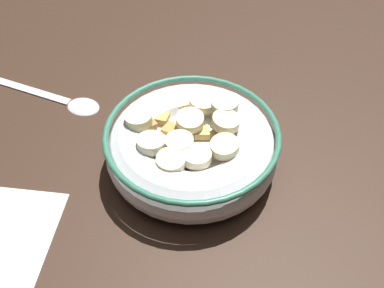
{
  "coord_description": "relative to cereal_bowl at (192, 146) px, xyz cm",
  "views": [
    {
      "loc": [
        30.8,
        -4.46,
        36.47
      ],
      "look_at": [
        0.0,
        0.0,
        3.0
      ],
      "focal_mm": 43.63,
      "sensor_mm": 36.0,
      "label": 1
    }
  ],
  "objects": [
    {
      "name": "ground_plane",
      "position": [
        0.0,
        0.01,
        -3.71
      ],
      "size": [
        134.55,
        134.55,
        2.0
      ],
      "primitive_type": "cube",
      "color": "#332116"
    },
    {
      "name": "cereal_bowl",
      "position": [
        0.0,
        0.0,
        0.0
      ],
      "size": [
        17.14,
        17.14,
        5.68
      ],
      "color": "silver",
      "rests_on": "ground_plane"
    },
    {
      "name": "spoon",
      "position": [
        -11.32,
        -12.85,
        -2.37
      ],
      "size": [
        9.04,
        13.13,
        0.8
      ],
      "color": "silver",
      "rests_on": "ground_plane"
    }
  ]
}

